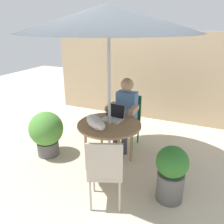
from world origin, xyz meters
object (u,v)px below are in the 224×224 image
patio_umbrella (109,18)px  cat (95,122)px  chair_empty (105,168)px  person_seated (125,110)px  potted_plant_near_fence (171,172)px  patio_table (109,128)px  potted_plant_by_chair (46,132)px  laptop (114,115)px  chair_occupied (128,116)px

patio_umbrella → cat: bearing=-119.6°
chair_empty → cat: (-0.44, 0.61, 0.26)m
person_seated → potted_plant_near_fence: (1.00, -1.03, -0.31)m
person_seated → patio_umbrella: bearing=-90.0°
patio_table → chair_empty: bearing=-68.5°
person_seated → potted_plant_by_chair: person_seated is taller
patio_umbrella → cat: (-0.12, -0.21, -1.36)m
chair_empty → laptop: bearing=108.2°
patio_table → chair_empty: 0.88m
patio_table → chair_occupied: chair_occupied is taller
person_seated → cat: bearing=-97.7°
chair_occupied → potted_plant_near_fence: bearing=-49.9°
patio_table → person_seated: 0.66m
chair_occupied → chair_empty: 1.66m
chair_occupied → chair_empty: bearing=-78.9°
patio_umbrella → potted_plant_near_fence: patio_umbrella is taller
chair_occupied → cat: 1.06m
patio_table → chair_occupied: size_ratio=1.04×
patio_table → laptop: bearing=94.3°
chair_empty → potted_plant_near_fence: (0.68, 0.44, -0.14)m
patio_umbrella → laptop: size_ratio=7.25×
patio_table → cat: 0.28m
patio_umbrella → chair_empty: 1.84m
patio_table → patio_umbrella: bearing=0.0°
person_seated → chair_empty: bearing=-77.7°
chair_occupied → cat: (-0.12, -1.02, 0.26)m
chair_occupied → potted_plant_near_fence: 1.55m
chair_occupied → potted_plant_near_fence: chair_occupied is taller
chair_occupied → potted_plant_by_chair: (-1.09, -0.92, -0.12)m
chair_occupied → laptop: bearing=-91.4°
laptop → chair_empty: bearing=-71.8°
potted_plant_by_chair → potted_plant_near_fence: bearing=-7.1°
patio_table → cat: bearing=-119.6°
chair_occupied → potted_plant_near_fence: (1.00, -1.18, -0.14)m
patio_table → potted_plant_near_fence: bearing=-20.2°
potted_plant_near_fence → potted_plant_by_chair: 2.10m
patio_umbrella → chair_occupied: size_ratio=2.59×
potted_plant_by_chair → chair_empty: bearing=-26.6°
person_seated → laptop: person_seated is taller
patio_table → potted_plant_near_fence: 1.09m
person_seated → laptop: bearing=-92.0°
potted_plant_near_fence → cat: bearing=171.7°
chair_empty → laptop: size_ratio=2.80×
patio_table → person_seated: (0.00, 0.66, 0.06)m
chair_occupied → person_seated: size_ratio=0.73×
patio_umbrella → potted_plant_by_chair: 2.05m
cat → potted_plant_by_chair: (-0.97, 0.10, -0.37)m
cat → laptop: bearing=76.2°
chair_occupied → chair_empty: size_ratio=1.00×
potted_plant_near_fence → potted_plant_by_chair: size_ratio=0.97×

